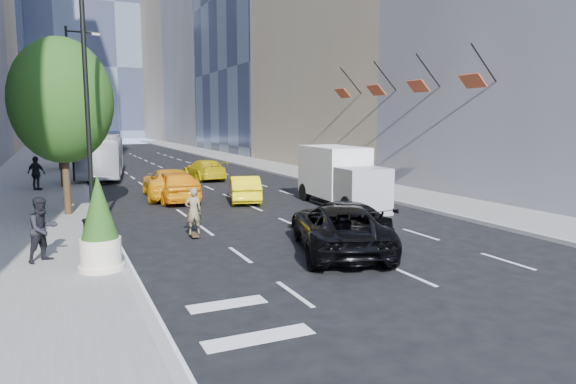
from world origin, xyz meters
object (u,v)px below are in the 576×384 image
city_bus (102,156)px  trash_can (95,236)px  skateboarder (193,214)px  black_sedan_lincoln (340,229)px  black_sedan_mercedes (339,219)px  box_truck (341,176)px  planter_shrub (100,225)px

city_bus → trash_can: size_ratio=11.38×
skateboarder → black_sedan_lincoln: skateboarder is taller
skateboarder → city_bus: bearing=-82.7°
black_sedan_mercedes → trash_can: bearing=-12.1°
box_truck → planter_shrub: box_truck is taller
box_truck → trash_can: size_ratio=6.18×
black_sedan_lincoln → black_sedan_mercedes: black_sedan_lincoln is taller
skateboarder → box_truck: (8.22, 3.72, 0.63)m
black_sedan_mercedes → box_truck: (3.40, 5.72, 0.82)m
black_sedan_mercedes → box_truck: box_truck is taller
black_sedan_mercedes → city_bus: 25.19m
city_bus → planter_shrub: (-2.18, -25.84, -0.19)m
black_sedan_lincoln → trash_can: 7.55m
city_bus → trash_can: 23.97m
black_sedan_lincoln → city_bus: size_ratio=0.49×
black_sedan_lincoln → trash_can: bearing=-0.5°
planter_shrub → black_sedan_mercedes: bearing=9.7°
black_sedan_mercedes → planter_shrub: (-8.22, -1.40, 0.74)m
skateboarder → box_truck: bearing=-151.5°
black_sedan_lincoln → black_sedan_mercedes: size_ratio=1.24×
box_truck → city_bus: bearing=120.4°
black_sedan_mercedes → city_bus: (-6.04, 24.43, 0.93)m
box_truck → trash_can: 12.73m
city_bus → box_truck: 20.96m
black_sedan_mercedes → skateboarder: bearing=-30.6°
black_sedan_mercedes → trash_can: size_ratio=4.49×
black_sedan_lincoln → trash_can: size_ratio=5.56×
city_bus → box_truck: size_ratio=1.84×
city_bus → black_sedan_mercedes: bearing=-68.1°
black_sedan_mercedes → city_bus: bearing=-84.2°
city_bus → trash_can: city_bus is taller
skateboarder → city_bus: 22.48m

